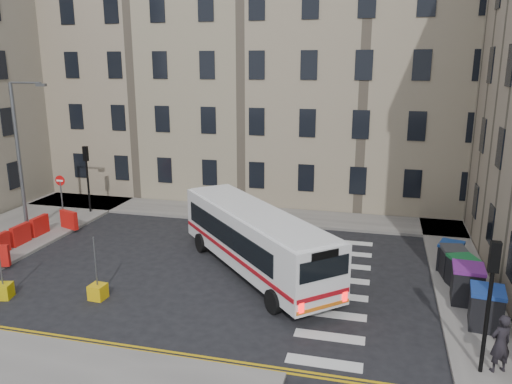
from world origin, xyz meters
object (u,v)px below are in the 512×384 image
at_px(bus, 255,238).
at_px(wheelie_bin_d, 453,261).
at_px(wheelie_bin_e, 450,256).
at_px(bollard_yellow, 98,292).
at_px(bollard_chevron, 4,291).
at_px(pedestrian, 501,343).
at_px(streetlamp, 19,157).
at_px(wheelie_bin_c, 463,272).
at_px(wheelie_bin_a, 486,308).
at_px(wheelie_bin_b, 467,284).

distance_m(bus, wheelie_bin_d, 8.62).
height_order(bus, wheelie_bin_e, bus).
relative_size(bollard_yellow, bollard_chevron, 1.00).
bearing_deg(wheelie_bin_d, bollard_yellow, -166.22).
bearing_deg(pedestrian, streetlamp, -43.42).
xyz_separation_m(wheelie_bin_c, pedestrian, (0.20, -5.96, 0.27)).
distance_m(wheelie_bin_a, wheelie_bin_d, 4.40).
distance_m(streetlamp, bus, 13.55).
relative_size(bus, bollard_chevron, 15.43).
bearing_deg(wheelie_bin_a, bus, 169.09).
height_order(wheelie_bin_b, wheelie_bin_c, wheelie_bin_b).
bearing_deg(wheelie_bin_d, bollard_chevron, -167.93).
distance_m(wheelie_bin_a, bollard_chevron, 18.20).
height_order(bus, wheelie_bin_b, bus).
distance_m(streetlamp, wheelie_bin_a, 22.93).
bearing_deg(pedestrian, wheelie_bin_a, -117.23).
relative_size(wheelie_bin_c, wheelie_bin_e, 1.06).
distance_m(wheelie_bin_c, bollard_yellow, 14.77).
relative_size(streetlamp, pedestrian, 4.44).
relative_size(streetlamp, wheelie_bin_c, 5.62).
xyz_separation_m(wheelie_bin_e, bollard_yellow, (-13.82, -6.21, -0.47)).
relative_size(wheelie_bin_e, pedestrian, 0.75).
relative_size(pedestrian, bollard_chevron, 3.06).
bearing_deg(wheelie_bin_a, bollard_yellow, -168.47).
relative_size(wheelie_bin_e, bollard_yellow, 2.29).
relative_size(streetlamp, wheelie_bin_e, 5.94).
xyz_separation_m(wheelie_bin_a, bollard_yellow, (-14.41, -1.16, -0.56)).
distance_m(wheelie_bin_c, pedestrian, 5.97).
height_order(streetlamp, bollard_chevron, streetlamp).
height_order(wheelie_bin_a, bollard_chevron, wheelie_bin_a).
distance_m(wheelie_bin_b, wheelie_bin_c, 1.37).
xyz_separation_m(wheelie_bin_b, wheelie_bin_d, (-0.22, 2.50, -0.09)).
distance_m(wheelie_bin_d, pedestrian, 7.12).
bearing_deg(wheelie_bin_a, pedestrian, -85.30).
distance_m(wheelie_bin_b, bollard_chevron, 18.15).
bearing_deg(wheelie_bin_d, pedestrian, -94.22).
bearing_deg(streetlamp, wheelie_bin_c, -3.66).
height_order(wheelie_bin_a, wheelie_bin_e, wheelie_bin_a).
distance_m(wheelie_bin_c, bollard_chevron, 18.53).
xyz_separation_m(streetlamp, wheelie_bin_d, (21.62, -0.26, -3.55)).
bearing_deg(streetlamp, pedestrian, -18.43).
bearing_deg(streetlamp, wheelie_bin_d, -0.70).
height_order(wheelie_bin_c, wheelie_bin_e, wheelie_bin_c).
bearing_deg(wheelie_bin_b, wheelie_bin_e, 98.41).
bearing_deg(wheelie_bin_c, wheelie_bin_b, -112.78).
bearing_deg(wheelie_bin_a, wheelie_bin_b, 107.72).
height_order(bus, wheelie_bin_a, bus).
relative_size(wheelie_bin_a, wheelie_bin_c, 0.98).
relative_size(bus, pedestrian, 5.05).
bearing_deg(wheelie_bin_d, wheelie_bin_b, -93.02).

